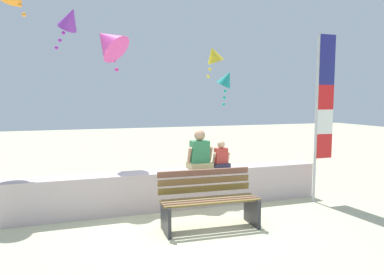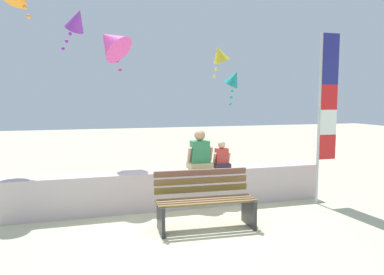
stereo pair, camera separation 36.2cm
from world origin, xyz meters
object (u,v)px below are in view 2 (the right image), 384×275
Objects in this scene: kite_magenta at (111,42)px; kite_yellow at (220,55)px; person_adult at (200,154)px; kite_teal at (234,79)px; flag_banner at (325,106)px; park_bench at (205,202)px; kite_purple at (77,20)px; person_child at (222,157)px.

kite_magenta is 3.12m from kite_yellow.
kite_teal reaches higher than person_adult.
kite_yellow is (-0.99, 3.08, 1.26)m from flag_banner.
park_bench is 1.43× the size of kite_purple.
person_child is 2.19m from flag_banner.
kite_teal is at bearing 94.23° from flag_banner.
flag_banner is 3.89× the size of kite_yellow.
flag_banner is at bearing -24.79° from kite_magenta.
person_adult is 0.70× the size of kite_magenta.
kite_purple is at bearing 131.60° from person_child.
flag_banner is 3.89m from kite_teal.
flag_banner reaches higher than person_child.
kite_purple is 3.60m from kite_yellow.
person_adult is 0.45m from person_child.
kite_teal is at bearing 30.07° from kite_magenta.
kite_purple is (-1.86, 4.16, 3.48)m from park_bench.
person_child is 0.50× the size of kite_teal.
park_bench is 1.47× the size of kite_magenta.
kite_magenta is at bearing 155.21° from flag_banner.
person_child is at bearing -48.40° from kite_purple.
kite_yellow is at bearing 24.77° from kite_magenta.
park_bench is 1.88× the size of kite_yellow.
kite_magenta is at bearing -155.23° from kite_yellow.
kite_purple is 1.32× the size of kite_yellow.
park_bench is 4.91m from kite_yellow.
person_child is 3.49m from kite_yellow.
person_adult is at bearing -53.58° from kite_purple.
kite_yellow is at bearing 62.28° from person_adult.
kite_purple reaches higher than kite_teal.
kite_yellow reaches higher than person_adult.
person_adult is 3.58m from kite_yellow.
flag_banner is at bearing 14.33° from park_bench.
park_bench is 3.08m from flag_banner.
person_child is 4.94m from kite_purple.
kite_magenta is 1.28× the size of kite_yellow.
kite_teal reaches higher than park_bench.
flag_banner is at bearing -72.12° from kite_yellow.
kite_purple is (-2.61, 2.94, 2.99)m from person_child.
park_bench is at bearing -65.85° from kite_purple.
kite_magenta is (-1.21, 2.44, 2.75)m from park_bench.
kite_purple reaches higher than person_child.
kite_purple is 1.98m from kite_magenta.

